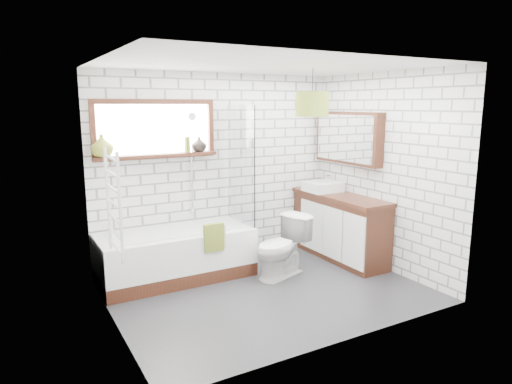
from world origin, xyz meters
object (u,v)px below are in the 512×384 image
basin (323,187)px  toilet (282,247)px  bathtub (176,255)px  pendant (312,104)px  vanity (339,227)px

basin → toilet: (-1.01, -0.51, -0.58)m
bathtub → basin: (2.16, -0.07, 0.66)m
bathtub → pendant: (1.38, -0.84, 1.80)m
vanity → pendant: bearing=-151.8°
bathtub → toilet: 1.29m
bathtub → pendant: size_ratio=4.89×
basin → pendant: 1.58m
basin → pendant: (-0.78, -0.77, 1.14)m
bathtub → basin: size_ratio=3.96×
pendant → basin: bearing=44.5°
bathtub → vanity: size_ratio=1.17×
vanity → toilet: size_ratio=2.07×
basin → toilet: basin is taller
bathtub → basin: 2.26m
bathtub → vanity: vanity is taller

